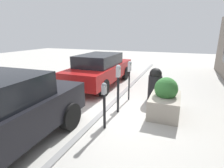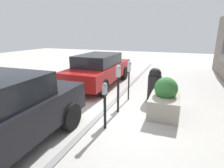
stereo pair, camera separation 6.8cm
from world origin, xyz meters
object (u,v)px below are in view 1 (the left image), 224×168
(parking_meter_middle, at_px, (129,72))
(parked_car_middle, at_px, (100,69))
(parking_meter_nearest, at_px, (104,99))
(trash_bin, at_px, (155,84))
(planter_box, at_px, (165,100))
(parking_meter_second, at_px, (118,81))

(parking_meter_middle, distance_m, parked_car_middle, 2.38)
(parking_meter_nearest, bearing_deg, trash_bin, -18.76)
(parking_meter_nearest, height_order, trash_bin, parking_meter_nearest)
(parking_meter_middle, relative_size, parked_car_middle, 0.32)
(parked_car_middle, bearing_deg, trash_bin, -110.72)
(parking_meter_middle, relative_size, trash_bin, 1.21)
(parking_meter_nearest, distance_m, parking_meter_middle, 2.30)
(parking_meter_middle, bearing_deg, planter_box, -119.31)
(parked_car_middle, bearing_deg, planter_box, -124.68)
(parked_car_middle, bearing_deg, parking_meter_nearest, -153.85)
(trash_bin, bearing_deg, planter_box, -157.53)
(parking_meter_nearest, xyz_separation_m, trash_bin, (2.69, -0.91, -0.21))
(trash_bin, bearing_deg, parking_meter_middle, 114.51)
(parking_meter_second, relative_size, parking_meter_middle, 1.04)
(parking_meter_nearest, height_order, parking_meter_middle, parking_meter_middle)
(parking_meter_second, bearing_deg, parking_meter_nearest, -179.86)
(parked_car_middle, xyz_separation_m, trash_bin, (-1.02, -2.78, -0.19))
(parking_meter_second, distance_m, planter_box, 1.59)
(parking_meter_second, bearing_deg, planter_box, -73.60)
(parking_meter_nearest, distance_m, trash_bin, 2.85)
(parking_meter_middle, bearing_deg, parking_meter_second, 179.47)
(parked_car_middle, bearing_deg, parking_meter_second, -145.31)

